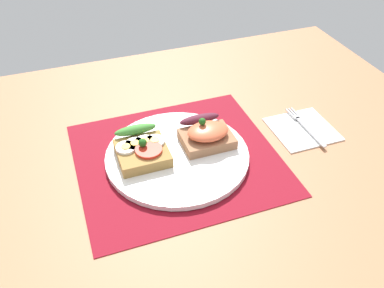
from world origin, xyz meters
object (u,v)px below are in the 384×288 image
at_px(sandwich_egg_tomato, 142,149).
at_px(sandwich_salmon, 206,134).
at_px(napkin, 302,128).
at_px(fork, 305,125).
at_px(plate, 177,156).

relative_size(sandwich_egg_tomato, sandwich_salmon, 1.08).
bearing_deg(sandwich_egg_tomato, napkin, -2.64).
relative_size(napkin, fork, 0.89).
bearing_deg(napkin, sandwich_salmon, 176.52).
height_order(sandwich_egg_tomato, fork, sandwich_egg_tomato).
bearing_deg(plate, sandwich_egg_tomato, 165.11).
height_order(sandwich_salmon, napkin, sandwich_salmon).
relative_size(plate, napkin, 2.18).
distance_m(sandwich_egg_tomato, sandwich_salmon, 0.13).
relative_size(sandwich_egg_tomato, fork, 0.75).
height_order(plate, sandwich_egg_tomato, sandwich_egg_tomato).
bearing_deg(sandwich_salmon, sandwich_egg_tomato, 178.75).
xyz_separation_m(plate, sandwich_egg_tomato, (-0.06, 0.02, 0.02)).
bearing_deg(fork, plate, -179.33).
distance_m(sandwich_salmon, napkin, 0.21).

